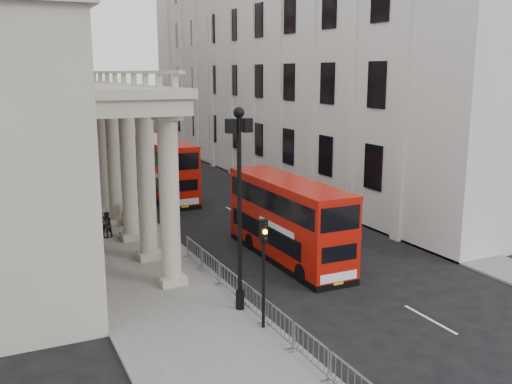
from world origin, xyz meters
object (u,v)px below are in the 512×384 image
Objects in this scene: bus_far at (163,167)px; pedestrian_c at (128,213)px; lamp_post_north at (96,127)px; bus_near at (288,218)px; lamp_post_south at (239,196)px; pedestrian_a at (101,224)px; monument_column at (74,36)px; lamp_post_mid at (140,148)px; traffic_light at (264,253)px; pedestrian_b at (106,225)px.

bus_far reaches higher than pedestrian_c.
lamp_post_north is 9.99m from bus_far.
bus_near is at bearing -47.05° from pedestrian_c.
lamp_post_south is 7.73m from bus_near.
monument_column is at bearing 86.97° from pedestrian_a.
lamp_post_mid is 5.26× the size of pedestrian_a.
traffic_light is at bearing -94.13° from monument_column.
lamp_post_north is 17.71m from pedestrian_c.
traffic_light reaches higher than pedestrian_b.
bus_far is 6.69× the size of pedestrian_a.
traffic_light is 2.77× the size of pedestrian_b.
bus_near is (-1.56, -82.80, -13.75)m from monument_column.
monument_column is 5.49× the size of bus_near.
lamp_post_mid is (-6.60, -72.00, -11.07)m from monument_column.
monument_column is 73.14m from lamp_post_mid.
monument_column is 91.17m from traffic_light.
lamp_post_south and lamp_post_north have the same top height.
pedestrian_b is (-9.56, -75.05, -15.09)m from monument_column.
pedestrian_a is at bearing -97.48° from monument_column.
pedestrian_c is (-7.82, -73.24, -14.95)m from monument_column.
pedestrian_c is (2.00, 1.63, 0.12)m from pedestrian_a.
pedestrian_b is at bearing 102.86° from lamp_post_south.
traffic_light is (0.10, -18.02, -1.80)m from lamp_post_mid.
lamp_post_north is 4.55× the size of pedestrian_c.
pedestrian_a is at bearing -138.39° from lamp_post_mid.
bus_near is at bearing -91.08° from monument_column.
monument_column is 6.51× the size of lamp_post_north.
lamp_post_south is 0.84× the size of bus_near.
bus_near is at bearing 55.63° from traffic_light.
lamp_post_south reaches higher than bus_near.
bus_near is 11.21m from pedestrian_b.
lamp_post_south is 4.55× the size of pedestrian_c.
bus_far reaches higher than pedestrian_a.
bus_far is at bearing 60.29° from pedestrian_a.
pedestrian_a is (-3.23, 13.13, -4.00)m from lamp_post_south.
monument_column reaches higher than pedestrian_b.
monument_column is 88.94m from lamp_post_south.
lamp_post_mid reaches higher than traffic_light.
lamp_post_north is (0.00, 16.00, 0.00)m from lamp_post_mid.
pedestrian_c is (-1.22, -1.24, -3.88)m from lamp_post_mid.
lamp_post_south is 15.31m from pedestrian_c.
lamp_post_south is 16.00m from lamp_post_mid.
lamp_post_south is at bearing 76.29° from pedestrian_b.
lamp_post_south reaches higher than traffic_light.
traffic_light is at bearing -89.68° from lamp_post_mid.
lamp_post_mid is 1.00× the size of lamp_post_north.
lamp_post_south is at bearing -98.98° from bus_far.
traffic_light is at bearing 74.97° from pedestrian_b.
bus_near reaches higher than pedestrian_c.
bus_far is at bearing 82.37° from traffic_light.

